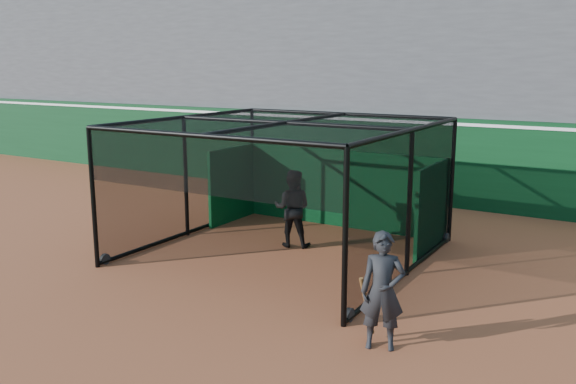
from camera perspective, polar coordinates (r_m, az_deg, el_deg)
The scene contains 6 objects.
ground at distance 11.17m, azimuth -5.54°, elevation -8.83°, with size 120.00×120.00×0.00m, color #984D2C.
outfield_wall at distance 18.18m, azimuth 10.56°, elevation 3.23°, with size 50.00×0.50×2.50m.
grandstand at distance 21.58m, azimuth 14.53°, elevation 12.86°, with size 50.00×7.85×8.95m.
batting_cage at distance 12.72m, azimuth -0.20°, elevation 0.26°, with size 5.50×5.55×2.77m.
batter at distance 13.33m, azimuth 0.41°, elevation -1.54°, with size 0.83×0.65×1.70m, color black.
on_deck_player at distance 8.67m, azimuth 8.82°, elevation -9.15°, with size 0.72×0.60×1.69m.
Camera 1 is at (6.29, -8.36, 3.91)m, focal length 38.00 mm.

